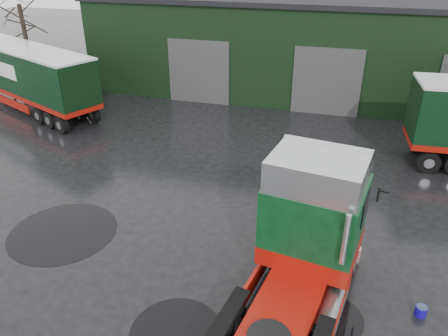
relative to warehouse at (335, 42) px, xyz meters
The scene contains 11 objects.
ground 20.35m from the warehouse, 95.71° to the right, with size 100.00×100.00×0.00m, color black.
warehouse is the anchor object (origin of this frame).
hero_tractor 23.02m from the warehouse, 88.93° to the right, with size 2.98×7.04×4.37m, color #0A3418, non-canonical shape.
trailer_left 20.63m from the warehouse, 150.95° to the right, with size 2.57×12.57×3.91m, color silver, non-canonical shape.
wash_bucket 22.33m from the warehouse, 79.59° to the right, with size 0.33×0.33×0.31m, color #14079E.
tree_left 20.64m from the warehouse, 157.17° to the right, with size 4.40×4.40×8.50m, color black, non-canonical shape.
tree_back_b 12.82m from the warehouse, 51.34° to the left, with size 4.40×4.40×7.50m, color black, non-canonical shape.
puddle_0 24.58m from the warehouse, 95.73° to the right, with size 2.53×2.53×0.01m, color black.
puddle_1 19.76m from the warehouse, 87.03° to the right, with size 2.66×2.66×0.01m, color black.
puddle_2 22.84m from the warehouse, 110.95° to the right, with size 3.89×3.89×0.01m, color black.
puddle_3 22.85m from the warehouse, 86.06° to the right, with size 1.88×1.88×0.01m, color black.
Camera 1 is at (3.16, -11.99, 9.43)m, focal length 35.00 mm.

